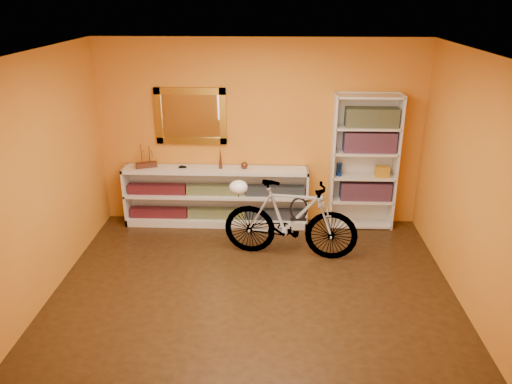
{
  "coord_description": "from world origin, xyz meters",
  "views": [
    {
      "loc": [
        0.22,
        -4.76,
        3.14
      ],
      "look_at": [
        0.0,
        0.7,
        0.95
      ],
      "focal_mm": 35.12,
      "sensor_mm": 36.0,
      "label": 1
    }
  ],
  "objects_px": {
    "console_unit": "(216,196)",
    "bookcase": "(364,163)",
    "helmet": "(238,187)",
    "bicycle": "(290,219)"
  },
  "relations": [
    {
      "from": "bookcase",
      "to": "helmet",
      "type": "relative_size",
      "value": 8.22
    },
    {
      "from": "bookcase",
      "to": "helmet",
      "type": "bearing_deg",
      "value": -153.35
    },
    {
      "from": "console_unit",
      "to": "helmet",
      "type": "bearing_deg",
      "value": -64.76
    },
    {
      "from": "console_unit",
      "to": "bicycle",
      "type": "height_order",
      "value": "bicycle"
    },
    {
      "from": "console_unit",
      "to": "bookcase",
      "type": "height_order",
      "value": "bookcase"
    },
    {
      "from": "bookcase",
      "to": "console_unit",
      "type": "bearing_deg",
      "value": -179.3
    },
    {
      "from": "console_unit",
      "to": "bookcase",
      "type": "bearing_deg",
      "value": 0.7
    },
    {
      "from": "bookcase",
      "to": "helmet",
      "type": "xyz_separation_m",
      "value": [
        -1.67,
        -0.84,
        -0.06
      ]
    },
    {
      "from": "console_unit",
      "to": "bookcase",
      "type": "xyz_separation_m",
      "value": [
        2.06,
        0.03,
        0.52
      ]
    },
    {
      "from": "helmet",
      "to": "bookcase",
      "type": "bearing_deg",
      "value": 26.65
    }
  ]
}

